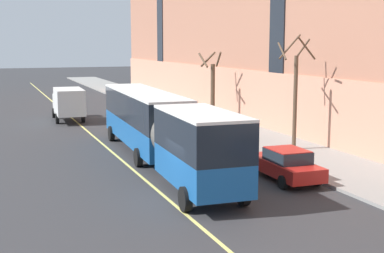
# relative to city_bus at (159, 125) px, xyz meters

# --- Properties ---
(ground_plane) EXTENTS (260.00, 260.00, 0.00)m
(ground_plane) POSITION_rel_city_bus_xyz_m (-1.02, -6.99, -2.14)
(ground_plane) COLOR #303033
(sidewalk) EXTENTS (5.34, 160.00, 0.15)m
(sidewalk) POSITION_rel_city_bus_xyz_m (8.43, -3.99, -2.06)
(sidewalk) COLOR gray
(sidewalk) RESTS_ON ground
(city_bus) EXTENTS (3.51, 19.63, 3.69)m
(city_bus) POSITION_rel_city_bus_xyz_m (0.00, 0.00, 0.00)
(city_bus) COLOR #19569E
(city_bus) RESTS_ON ground
(parked_car_green_0) EXTENTS (1.93, 4.77, 1.56)m
(parked_car_green_0) POSITION_rel_city_bus_xyz_m (4.57, 20.28, -1.35)
(parked_car_green_0) COLOR #23603D
(parked_car_green_0) RESTS_ON ground
(parked_car_champagne_1) EXTENTS (2.00, 4.56, 1.56)m
(parked_car_champagne_1) POSITION_rel_city_bus_xyz_m (4.60, 4.09, -1.35)
(parked_car_champagne_1) COLOR #BCAD89
(parked_car_champagne_1) RESTS_ON ground
(parked_car_red_3) EXTENTS (2.08, 4.65, 1.56)m
(parked_car_red_3) POSITION_rel_city_bus_xyz_m (4.56, -5.57, -1.35)
(parked_car_red_3) COLOR #B21E19
(parked_car_red_3) RESTS_ON ground
(parked_car_black_4) EXTENTS (2.05, 4.34, 1.56)m
(parked_car_black_4) POSITION_rel_city_bus_xyz_m (4.70, 13.47, -1.35)
(parked_car_black_4) COLOR black
(parked_car_black_4) RESTS_ON ground
(box_truck) EXTENTS (2.55, 6.57, 2.79)m
(box_truck) POSITION_rel_city_bus_xyz_m (-2.21, 18.33, -0.53)
(box_truck) COLOR silver
(box_truck) RESTS_ON ground
(street_tree_far_uptown) EXTENTS (2.12, 2.11, 6.92)m
(street_tree_far_uptown) POSITION_rel_city_bus_xyz_m (8.68, 0.35, 1.53)
(street_tree_far_uptown) COLOR brown
(street_tree_far_uptown) RESTS_ON sidewalk
(street_tree_far_downtown) EXTENTS (1.55, 1.80, 5.70)m
(street_tree_far_downtown) POSITION_rel_city_bus_xyz_m (8.65, 12.89, 0.87)
(street_tree_far_downtown) COLOR brown
(street_tree_far_downtown) RESTS_ON sidewalk
(lane_centerline) EXTENTS (0.16, 140.00, 0.01)m
(lane_centerline) POSITION_rel_city_bus_xyz_m (-1.70, -3.99, -2.13)
(lane_centerline) COLOR #E0D66B
(lane_centerline) RESTS_ON ground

